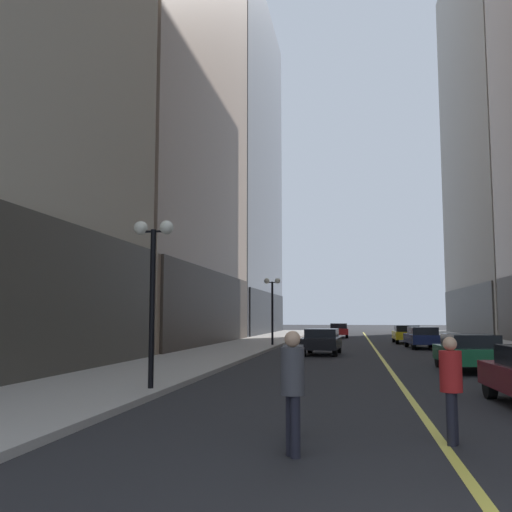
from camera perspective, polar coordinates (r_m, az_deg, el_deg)
The scene contains 17 objects.
ground_plane at distance 38.87m, azimuth 11.50°, elevation -8.75°, with size 200.00×200.00×0.00m, color #262628.
sidewalk_left at distance 39.45m, azimuth -0.70°, elevation -8.72°, with size 4.50×78.00×0.15m, color #ADA8A0.
sidewalk_right at distance 40.01m, azimuth 23.51°, elevation -8.19°, with size 4.50×78.00×0.15m, color #ADA8A0.
lane_centre_stripe at distance 38.87m, azimuth 11.50°, elevation -8.74°, with size 0.16×70.00×0.01m, color #E5D64C.
building_left_mid at distance 45.76m, azimuth -13.46°, elevation 18.43°, with size 15.05×24.00×41.63m.
building_left_far at distance 67.62m, azimuth -3.31°, elevation 8.71°, with size 10.83×26.00×38.37m.
building_right_far at distance 68.90m, azimuth 23.66°, elevation 11.18°, with size 10.39×26.00×43.61m.
car_green at distance 22.38m, azimuth 20.27°, elevation -8.78°, with size 1.99×4.23×1.32m.
car_black at distance 30.33m, azimuth 6.51°, elevation -8.28°, with size 1.99×4.11×1.32m.
car_navy at distance 37.23m, azimuth 16.07°, elevation -7.66°, with size 1.90×4.45×1.32m.
car_yellow at distance 44.16m, azimuth 14.62°, elevation -7.40°, with size 1.86×4.26×1.32m.
car_red at distance 54.78m, azimuth 8.16°, elevation -7.22°, with size 1.80×4.55×1.32m.
pedestrian_with_orange_bag at distance 8.38m, azimuth 3.64°, elevation -12.34°, with size 0.46×0.46×1.75m.
pedestrian_in_grey_suit at distance 9.58m, azimuth 3.72°, elevation -11.66°, with size 0.47×0.47×1.72m.
pedestrian_in_red_jacket at distance 9.60m, azimuth 18.68°, elevation -11.66°, with size 0.44×0.44×1.64m.
street_lamp_left_near at distance 15.14m, azimuth -10.13°, elevation -0.95°, with size 1.06×0.36×4.43m.
street_lamp_left_far at distance 37.36m, azimuth 1.62°, elevation -3.99°, with size 1.06×0.36×4.43m.
Camera 1 is at (-1.35, -3.79, 1.95)m, focal length 40.57 mm.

